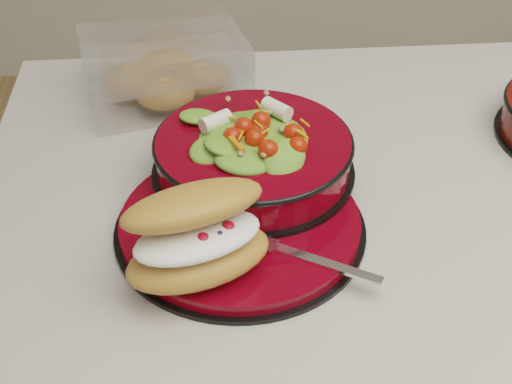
{
  "coord_description": "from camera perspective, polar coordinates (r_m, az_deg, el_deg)",
  "views": [
    {
      "loc": [
        -0.33,
        -0.7,
        1.45
      ],
      "look_at": [
        -0.28,
        -0.06,
        0.94
      ],
      "focal_mm": 50.0,
      "sensor_mm": 36.0,
      "label": 1
    }
  ],
  "objects": [
    {
      "name": "salad_bowl",
      "position": [
        0.86,
        -0.22,
        3.57
      ],
      "size": [
        0.25,
        0.25,
        0.1
      ],
      "rotation": [
        0.0,
        0.0,
        -0.03
      ],
      "color": "black",
      "rests_on": "dinner_plate"
    },
    {
      "name": "dinner_plate",
      "position": [
        0.82,
        -1.22,
        -2.59
      ],
      "size": [
        0.29,
        0.29,
        0.02
      ],
      "rotation": [
        0.0,
        0.0,
        0.12
      ],
      "color": "black",
      "rests_on": "island_counter"
    },
    {
      "name": "fork",
      "position": [
        0.76,
        3.98,
        -5.2
      ],
      "size": [
        0.15,
        0.09,
        0.0
      ],
      "rotation": [
        0.0,
        0.0,
        1.04
      ],
      "color": "silver",
      "rests_on": "dinner_plate"
    },
    {
      "name": "croissant",
      "position": [
        0.72,
        -4.7,
        -3.49
      ],
      "size": [
        0.17,
        0.14,
        0.09
      ],
      "rotation": [
        0.0,
        0.0,
        0.34
      ],
      "color": "#AE7E35",
      "rests_on": "dinner_plate"
    },
    {
      "name": "pastry_box",
      "position": [
        1.06,
        -7.3,
        9.67
      ],
      "size": [
        0.26,
        0.21,
        0.09
      ],
      "rotation": [
        0.0,
        0.0,
        0.23
      ],
      "color": "white",
      "rests_on": "island_counter"
    }
  ]
}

